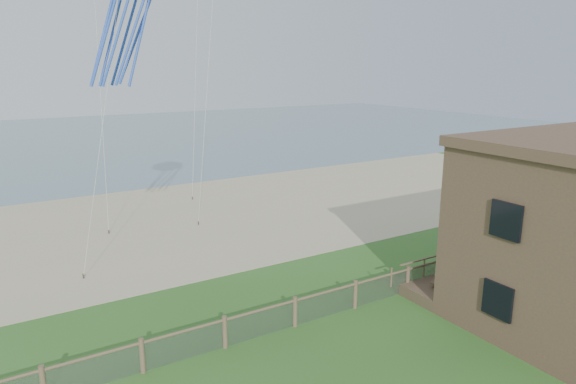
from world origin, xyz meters
The scene contains 6 objects.
sand_beach centered at (0.00, 22.00, 0.00)m, with size 72.00×20.00×0.02m, color tan.
ocean centered at (0.00, 66.00, 0.00)m, with size 160.00×68.00×0.02m, color slate.
chainlink_fence centered at (0.00, 6.00, 0.55)m, with size 36.20×0.20×1.25m, color brown, non-canonical shape.
motel_deck centered at (13.00, 5.00, 0.25)m, with size 15.00×2.00×0.50m, color brown.
picnic_table centered at (7.27, 5.00, 0.35)m, with size 1.64×1.24×0.69m, color brown, non-canonical shape.
octopus_kite centered at (-4.23, 12.25, 12.28)m, with size 3.14×2.22×6.46m, color #DF5723, non-canonical shape.
Camera 1 is at (-9.79, -9.50, 10.01)m, focal length 32.00 mm.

